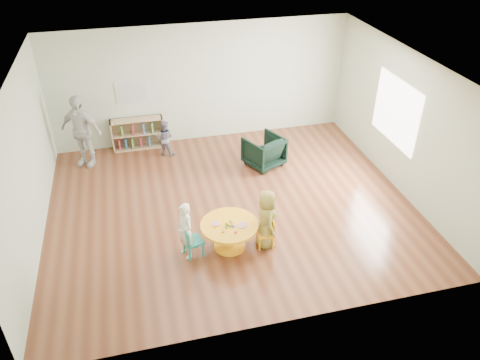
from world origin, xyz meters
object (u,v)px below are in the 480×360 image
at_px(kid_chair_right, 268,232).
at_px(adult_caretaker, 81,131).
at_px(bookshelf, 137,133).
at_px(kid_chair_left, 191,241).
at_px(child_left, 185,231).
at_px(activity_table, 229,231).
at_px(armchair, 264,151).
at_px(child_right, 266,219).
at_px(toddler, 165,138).

bearing_deg(kid_chair_right, adult_caretaker, 46.13).
bearing_deg(bookshelf, kid_chair_left, -81.21).
height_order(kid_chair_right, child_left, child_left).
bearing_deg(activity_table, bookshelf, 107.97).
height_order(kid_chair_left, armchair, armchair).
xyz_separation_m(activity_table, kid_chair_right, (0.65, -0.12, -0.05)).
relative_size(child_left, adult_caretaker, 0.63).
height_order(child_right, toddler, child_right).
bearing_deg(toddler, armchair, 177.66).
bearing_deg(activity_table, toddler, 101.42).
xyz_separation_m(child_left, toddler, (0.04, 3.57, -0.09)).
bearing_deg(child_right, armchair, -16.42).
xyz_separation_m(activity_table, toddler, (-0.72, 3.54, 0.09)).
relative_size(child_right, toddler, 1.29).
bearing_deg(armchair, activity_table, 36.70).
height_order(bookshelf, armchair, bookshelf).
relative_size(kid_chair_right, child_right, 0.49).
relative_size(bookshelf, adult_caretaker, 0.73).
distance_m(activity_table, adult_caretaker, 4.36).
xyz_separation_m(kid_chair_right, adult_caretaker, (-3.14, 3.66, 0.53)).
height_order(child_right, adult_caretaker, adult_caretaker).
bearing_deg(child_right, kid_chair_left, 88.23).
height_order(kid_chair_right, adult_caretaker, adult_caretaker).
relative_size(kid_chair_left, kid_chair_right, 1.06).
relative_size(child_right, adult_caretaker, 0.67).
height_order(kid_chair_right, bookshelf, bookshelf).
distance_m(kid_chair_left, child_right, 1.33).
bearing_deg(armchair, toddler, -50.75).
height_order(armchair, child_right, child_right).
height_order(activity_table, kid_chair_left, kid_chair_left).
distance_m(armchair, adult_caretaker, 4.01).
xyz_separation_m(kid_chair_left, kid_chair_right, (1.33, -0.07, -0.02)).
bearing_deg(bookshelf, child_right, -64.80).
bearing_deg(child_right, adult_caretaker, 40.09).
height_order(child_left, child_right, child_right).
xyz_separation_m(activity_table, bookshelf, (-1.32, 4.05, 0.02)).
bearing_deg(activity_table, child_right, -6.60).
bearing_deg(toddler, activity_table, 124.71).
bearing_deg(activity_table, adult_caretaker, 125.15).
distance_m(bookshelf, child_right, 4.57).
xyz_separation_m(activity_table, kid_chair_left, (-0.68, -0.05, -0.04)).
bearing_deg(child_right, child_left, 87.47).
xyz_separation_m(armchair, child_left, (-2.12, -2.57, 0.17)).
xyz_separation_m(activity_table, adult_caretaker, (-2.49, 3.54, 0.48)).
bearing_deg(armchair, kid_chair_left, 26.62).
relative_size(armchair, toddler, 0.89).
relative_size(activity_table, toddler, 1.16).
bearing_deg(child_left, child_right, 67.77).
distance_m(kid_chair_left, bookshelf, 4.15).
relative_size(kid_chair_right, adult_caretaker, 0.33).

